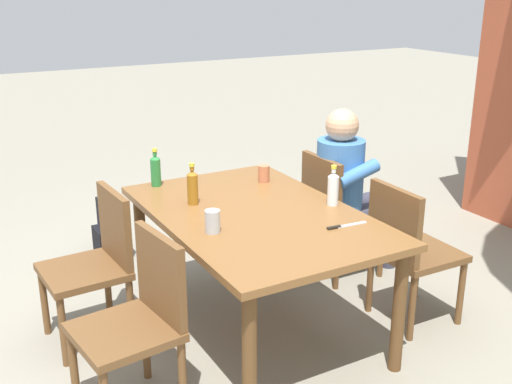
{
  "coord_description": "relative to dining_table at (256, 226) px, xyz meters",
  "views": [
    {
      "loc": [
        2.85,
        -1.6,
        1.97
      ],
      "look_at": [
        0.0,
        0.0,
        0.86
      ],
      "focal_mm": 43.76,
      "sensor_mm": 36.0,
      "label": 1
    }
  ],
  "objects": [
    {
      "name": "backpack_by_near_side",
      "position": [
        -1.41,
        -0.44,
        -0.45
      ],
      "size": [
        0.31,
        0.2,
        0.44
      ],
      "color": "black",
      "rests_on": "ground_plane"
    },
    {
      "name": "chair_far_right",
      "position": [
        0.36,
        0.82,
        -0.17
      ],
      "size": [
        0.45,
        0.45,
        0.87
      ],
      "color": "brown",
      "rests_on": "ground_plane"
    },
    {
      "name": "ground_plane",
      "position": [
        0.0,
        0.0,
        -0.65
      ],
      "size": [
        24.0,
        24.0,
        0.0
      ],
      "primitive_type": "plane",
      "color": "gray"
    },
    {
      "name": "bottle_amber",
      "position": [
        -0.3,
        -0.25,
        0.19
      ],
      "size": [
        0.06,
        0.06,
        0.25
      ],
      "color": "#996019",
      "rests_on": "dining_table"
    },
    {
      "name": "cup_steel",
      "position": [
        0.14,
        -0.34,
        0.14
      ],
      "size": [
        0.08,
        0.08,
        0.12
      ],
      "primitive_type": "cylinder",
      "color": "#B2B7BC",
      "rests_on": "dining_table"
    },
    {
      "name": "bottle_clear",
      "position": [
        0.11,
        0.45,
        0.18
      ],
      "size": [
        0.06,
        0.06,
        0.24
      ],
      "color": "white",
      "rests_on": "dining_table"
    },
    {
      "name": "dining_table",
      "position": [
        0.0,
        0.0,
        0.0
      ],
      "size": [
        1.61,
        1.04,
        0.74
      ],
      "color": "brown",
      "rests_on": "ground_plane"
    },
    {
      "name": "chair_near_left",
      "position": [
        -0.37,
        -0.82,
        -0.17
      ],
      "size": [
        0.46,
        0.46,
        0.87
      ],
      "color": "brown",
      "rests_on": "ground_plane"
    },
    {
      "name": "person_in_white_shirt",
      "position": [
        -0.36,
        0.93,
        0.0
      ],
      "size": [
        0.47,
        0.61,
        1.18
      ],
      "color": "#3D70B2",
      "rests_on": "ground_plane"
    },
    {
      "name": "chair_far_left",
      "position": [
        -0.36,
        0.82,
        -0.17
      ],
      "size": [
        0.44,
        0.44,
        0.87
      ],
      "color": "brown",
      "rests_on": "ground_plane"
    },
    {
      "name": "table_knife",
      "position": [
        0.42,
        0.3,
        0.09
      ],
      "size": [
        0.04,
        0.24,
        0.01
      ],
      "color": "silver",
      "rests_on": "dining_table"
    },
    {
      "name": "cup_terracotta",
      "position": [
        -0.47,
        0.32,
        0.14
      ],
      "size": [
        0.07,
        0.07,
        0.11
      ],
      "primitive_type": "cylinder",
      "color": "#BC6B47",
      "rests_on": "dining_table"
    },
    {
      "name": "chair_near_right",
      "position": [
        0.35,
        -0.82,
        -0.17
      ],
      "size": [
        0.49,
        0.49,
        0.87
      ],
      "color": "brown",
      "rests_on": "ground_plane"
    },
    {
      "name": "bottle_green",
      "position": [
        -0.72,
        -0.32,
        0.19
      ],
      "size": [
        0.06,
        0.06,
        0.24
      ],
      "color": "#287A38",
      "rests_on": "dining_table"
    }
  ]
}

